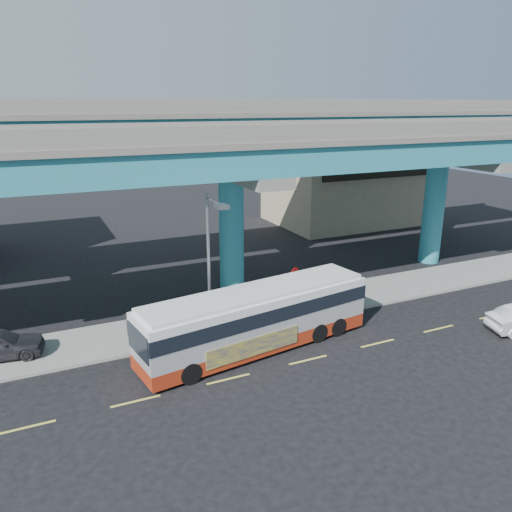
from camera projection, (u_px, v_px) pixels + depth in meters
name	position (u px, v px, depth m)	size (l,w,h in m)	color
ground	(305.00, 357.00, 23.46)	(120.00, 120.00, 0.00)	black
sidewalk	(256.00, 313.00, 28.21)	(70.00, 4.00, 0.15)	gray
lane_markings	(308.00, 360.00, 23.20)	(58.00, 0.12, 0.01)	#D8C64C
viaduct	(229.00, 145.00, 28.68)	(52.00, 12.40, 11.70)	teal
building_beige	(346.00, 187.00, 49.60)	(14.00, 10.23, 7.00)	tan
transit_bus	(257.00, 317.00, 23.85)	(12.08, 4.29, 3.04)	maroon
street_lamp	(212.00, 248.00, 23.73)	(0.50, 2.38, 7.21)	gray
stop_sign	(295.00, 280.00, 27.13)	(0.77, 0.41, 2.83)	gray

